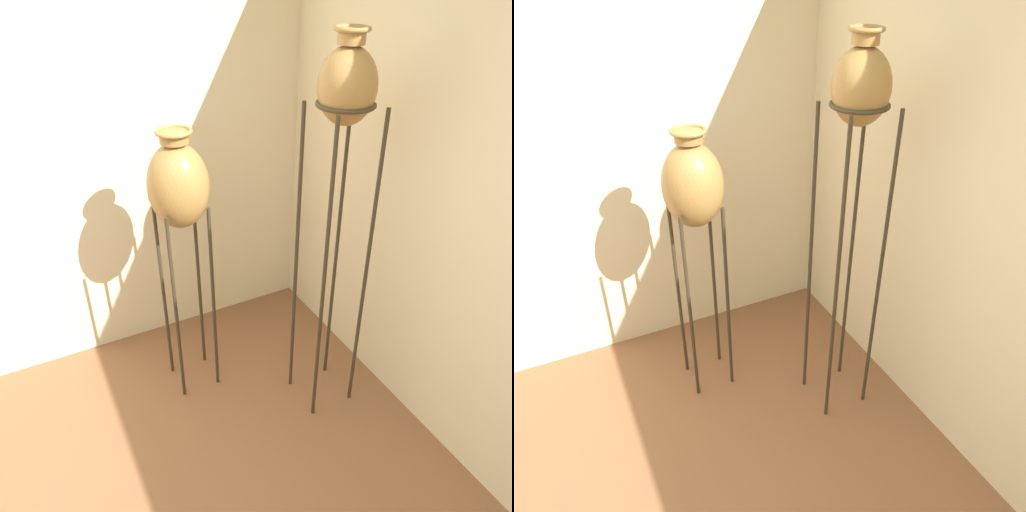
# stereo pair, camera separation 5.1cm
# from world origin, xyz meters

# --- Properties ---
(vase_stand_tall) EXTENTS (0.28, 0.28, 2.06)m
(vase_stand_tall) POSITION_xyz_m (1.53, 0.89, 1.73)
(vase_stand_tall) COLOR #382D1E
(vase_stand_tall) RESTS_ON ground_plane
(vase_stand_medium) EXTENTS (0.31, 0.31, 1.60)m
(vase_stand_medium) POSITION_xyz_m (0.89, 1.36, 1.29)
(vase_stand_medium) COLOR #382D1E
(vase_stand_medium) RESTS_ON ground_plane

